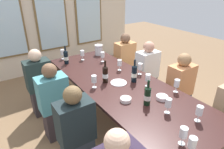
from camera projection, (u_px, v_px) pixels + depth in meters
The scene contains 29 objects.
ground_plane at pixel (120, 126), 3.05m from camera, with size 12.00×12.00×0.00m, color brown.
back_wall_with_windows at pixel (50, 8), 4.43m from camera, with size 4.23×0.10×2.90m.
dining_table at pixel (121, 87), 2.75m from camera, with size 1.03×2.81×0.74m.
white_plate_0 at pixel (119, 83), 2.75m from camera, with size 0.22×0.22×0.01m, color white.
metal_pitcher at pixel (99, 50), 3.74m from camera, with size 0.16×0.16×0.19m.
wine_bottle_0 at pixel (147, 96), 2.23m from camera, with size 0.08×0.08×0.31m.
wine_bottle_1 at pixel (105, 74), 2.72m from camera, with size 0.08×0.08×0.32m.
wine_bottle_2 at pixel (66, 57), 3.33m from camera, with size 0.08×0.08×0.31m.
wine_bottle_3 at pixel (134, 73), 2.73m from camera, with size 0.08×0.08×0.33m.
tasting_bowl_0 at pixel (126, 100), 2.33m from camera, with size 0.13×0.13×0.04m, color white.
tasting_bowl_1 at pixel (162, 97), 2.37m from camera, with size 0.14×0.14×0.04m, color white.
wine_glass_0 at pixel (199, 111), 1.97m from camera, with size 0.07×0.07×0.17m.
wine_glass_1 at pixel (120, 63), 3.09m from camera, with size 0.07×0.07×0.17m.
wine_glass_2 at pixel (94, 79), 2.58m from camera, with size 0.07×0.07×0.17m.
wine_glass_3 at pixel (192, 143), 1.58m from camera, with size 0.07×0.07×0.17m.
wine_glass_4 at pixel (103, 55), 3.41m from camera, with size 0.07×0.07×0.17m.
wine_glass_5 at pixel (82, 54), 3.49m from camera, with size 0.07×0.07×0.17m.
wine_glass_6 at pixel (168, 103), 2.09m from camera, with size 0.07×0.07×0.17m.
wine_glass_7 at pixel (184, 133), 1.68m from camera, with size 0.07×0.07×0.17m.
wine_glass_8 at pixel (148, 78), 2.62m from camera, with size 0.07×0.07×0.17m.
wine_glass_9 at pixel (177, 84), 2.48m from camera, with size 0.07×0.07×0.17m.
wine_glass_10 at pixel (63, 53), 3.53m from camera, with size 0.07×0.07×0.17m.
wine_glass_11 at pixel (140, 67), 2.95m from camera, with size 0.07×0.07×0.17m.
seated_person_0 at pixel (40, 84), 3.16m from camera, with size 0.38×0.24×1.11m.
seated_person_1 at pixel (125, 62), 4.00m from camera, with size 0.38×0.24×1.11m.
seated_person_4 at pixel (76, 134), 2.15m from camera, with size 0.38×0.24×1.11m.
seated_person_5 at pixel (179, 90), 3.00m from camera, with size 0.38×0.24×1.11m.
seated_person_6 at pixel (54, 104), 2.67m from camera, with size 0.38×0.24×1.11m.
seated_person_7 at pixel (147, 73), 3.53m from camera, with size 0.38×0.24×1.11m.
Camera 1 is at (-1.46, -1.91, 2.04)m, focal length 31.87 mm.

